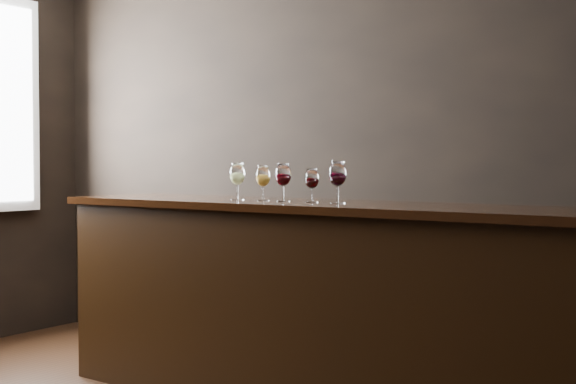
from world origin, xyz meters
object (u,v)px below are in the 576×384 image
Objects in this scene: glass_white at (237,175)px; bar_counter at (311,310)px; glass_amber at (263,177)px; glass_red_a at (283,176)px; back_bar_shelf at (257,297)px; glass_red_c at (338,175)px; glass_red_b at (312,179)px.

bar_counter is at bearing 1.12° from glass_white.
glass_white is 0.17m from glass_amber.
glass_red_a is at bearing -167.67° from bar_counter.
glass_red_c is at bearing -33.54° from back_bar_shelf.
glass_red_a is at bearing -8.79° from glass_amber.
glass_white is 0.50m from glass_red_b.
glass_red_a is (0.32, -0.02, -0.00)m from glass_white.
bar_counter is 14.86× the size of glass_red_a.
glass_white is (-0.48, -0.01, 0.71)m from bar_counter.
glass_red_c is (0.34, 0.00, 0.01)m from glass_red_a.
glass_red_a reaches higher than back_bar_shelf.
glass_red_b is at bearing -1.17° from glass_white.
glass_red_b is (0.87, -0.68, 0.79)m from back_bar_shelf.
bar_counter is 0.74m from glass_red_c.
glass_red_a reaches higher than bar_counter.
back_bar_shelf is 12.38× the size of glass_amber.
back_bar_shelf is (-0.85, 0.66, -0.10)m from bar_counter.
glass_red_b is (0.33, -0.02, -0.01)m from glass_amber.
bar_counter is at bearing 9.52° from glass_red_a.
glass_amber is (0.54, -0.66, 0.80)m from back_bar_shelf.
glass_red_b is 0.16m from glass_red_c.
glass_red_a is at bearing -177.80° from glass_red_b.
glass_amber reaches higher than back_bar_shelf.
glass_white is 0.96× the size of glass_red_c.
glass_red_a is 0.95× the size of glass_red_c.
glass_red_c is (0.18, -0.02, 0.72)m from bar_counter.
glass_amber reaches higher than glass_red_b.
back_bar_shelf is at bearing 129.18° from glass_amber.
glass_amber is (-0.31, -0.00, 0.70)m from bar_counter.
glass_amber is 0.15m from glass_red_a.
glass_amber is at bearing -176.58° from bar_counter.
glass_white is at bearing 178.83° from glass_red_b.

